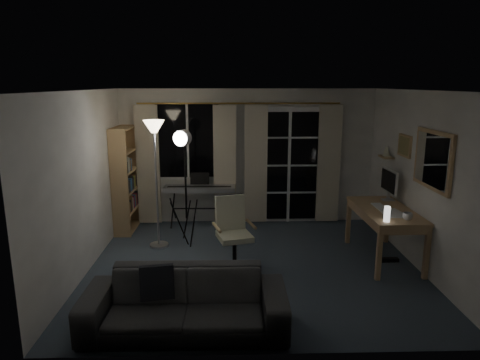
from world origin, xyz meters
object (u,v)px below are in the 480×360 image
Objects in this scene: bookshelf at (124,182)px; sofa at (185,293)px; torchiere_lamp at (155,146)px; office_chair at (232,226)px; desk at (385,215)px; mug at (408,215)px; studio_light at (183,152)px; keyboard_piano at (200,190)px; monitor at (389,182)px.

sofa is (1.33, -3.13, -0.44)m from bookshelf.
sofa is at bearing -74.74° from torchiere_lamp.
office_chair is at bearing 72.93° from sofa.
desk is (4.00, -1.40, -0.18)m from bookshelf.
office_chair is 2.31m from mug.
mug is (4.10, -1.90, -0.03)m from bookshelf.
studio_light reaches higher than sofa.
desk is 11.49× the size of mug.
studio_light is 14.94× the size of mug.
torchiere_lamp is 1.69m from office_chair.
bookshelf is at bearing 155.17° from mug.
desk is at bearing -18.18° from bookshelf.
bookshelf is 1.28m from torchiere_lamp.
studio_light is (1.10, -0.73, 0.64)m from bookshelf.
keyboard_piano is 0.67× the size of studio_light.
bookshelf is 1.44× the size of keyboard_piano.
torchiere_lamp is at bearing 176.39° from monitor.
mug is (3.41, -1.10, -0.76)m from torchiere_lamp.
monitor is at bearing -11.65° from bookshelf.
office_chair is at bearing -39.35° from bookshelf.
bookshelf is 0.91× the size of torchiere_lamp.
monitor is at bearing 65.33° from desk.
studio_light is at bearing 115.81° from office_chair.
studio_light is at bearing 158.80° from mug.
mug is at bearing -24.15° from office_chair.
office_chair reaches higher than keyboard_piano.
monitor is at bearing -19.00° from keyboard_piano.
desk is 2.61× the size of monitor.
office_chair is at bearing -24.21° from studio_light.
keyboard_piano is at bearing 91.44° from sofa.
torchiere_lamp is at bearing -47.93° from bookshelf.
studio_light is 3.40× the size of monitor.
mug is (2.27, -0.34, 0.23)m from office_chair.
studio_light is 3.09m from desk.
office_chair is 7.99× the size of mug.
studio_light is 3.29m from mug.
keyboard_piano is at bearing 149.87° from desk.
mug is 0.06× the size of sofa.
office_chair is at bearing -166.66° from monitor.
desk is at bearing -114.67° from monitor.
sofa is at bearing -60.26° from studio_light.
monitor is 4.39× the size of mug.
keyboard_piano is (0.59, 0.91, -0.90)m from torchiere_lamp.
bookshelf reaches higher than office_chair.
bookshelf is at bearing 123.93° from office_chair.
monitor is (4.20, -0.95, 0.19)m from bookshelf.
monitor is at bearing -2.52° from torchiere_lamp.
torchiere_lamp is 2.69m from sofa.
sofa is at bearing -88.15° from keyboard_piano.
studio_light is at bearing 166.02° from desk.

